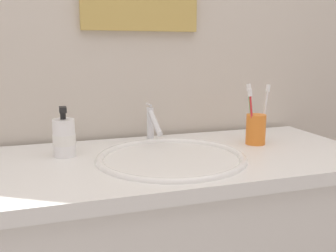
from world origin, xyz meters
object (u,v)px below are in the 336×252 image
toothbrush_cup (256,129)px  soap_dispenser (64,137)px  toothbrush_green (251,109)px  toothbrush_red (251,113)px  faucet (152,123)px  toothbrush_white (265,109)px

toothbrush_cup → soap_dispenser: size_ratio=0.67×
toothbrush_green → soap_dispenser: (-0.60, 0.02, -0.06)m
toothbrush_red → toothbrush_green: (0.02, 0.04, 0.01)m
faucet → soap_dispenser: 0.30m
toothbrush_white → soap_dispenser: (-0.65, 0.03, -0.06)m
toothbrush_green → toothbrush_red: bearing=-116.1°
toothbrush_red → soap_dispenser: size_ratio=1.23×
faucet → toothbrush_red: (0.29, -0.14, 0.04)m
faucet → soap_dispenser: size_ratio=1.06×
toothbrush_cup → toothbrush_white: size_ratio=0.52×
toothbrush_white → soap_dispenser: bearing=177.2°
toothbrush_white → toothbrush_red: bearing=-158.6°
soap_dispenser → toothbrush_white: bearing=-2.8°
faucet → toothbrush_green: toothbrush_green is taller
toothbrush_cup → soap_dispenser: soap_dispenser is taller
toothbrush_white → soap_dispenser: 0.65m
faucet → toothbrush_red: size_ratio=0.86×
toothbrush_red → soap_dispenser: bearing=174.4°
toothbrush_cup → toothbrush_white: bearing=16.0°
faucet → toothbrush_white: (0.36, -0.12, 0.05)m
faucet → toothbrush_white: bearing=-18.1°
faucet → toothbrush_green: bearing=-18.6°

